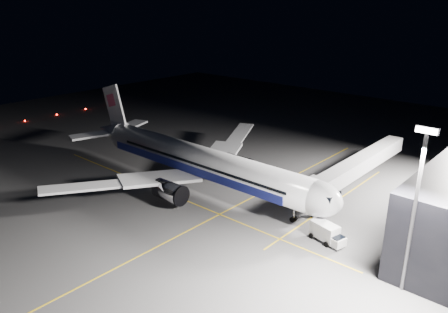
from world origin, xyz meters
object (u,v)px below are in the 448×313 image
Objects in this scene: jet_bridge at (356,167)px; safety_cone_a at (239,186)px; service_truck at (327,233)px; floodlight_mast_south at (416,197)px; baggage_tug at (212,167)px; safety_cone_c at (245,179)px; airliner at (197,160)px; safety_cone_b at (259,178)px.

jet_bridge is 60.91× the size of safety_cone_a.
floodlight_mast_south is at bearing -3.91° from service_truck.
safety_cone_c is at bearing 12.85° from baggage_tug.
service_truck is (28.65, -2.12, -3.67)m from airliner.
floodlight_mast_south reaches higher than baggage_tug.
floodlight_mast_south is 39.47m from safety_cone_b.
jet_bridge is 21.84m from safety_cone_a.
safety_cone_a is (6.38, 4.65, -4.88)m from airliner.
baggage_tug is (-44.64, 14.01, -11.63)m from floodlight_mast_south.
jet_bridge is 13.57× the size of baggage_tug.
airliner is 110.41× the size of safety_cone_c.
safety_cone_c is (8.71, -0.03, -0.46)m from baggage_tug.
service_truck is 24.78m from safety_cone_b.
baggage_tug reaches higher than safety_cone_b.
service_truck is 2.30× the size of baggage_tug.
safety_cone_c is (-35.93, 13.98, -12.09)m from floodlight_mast_south.
safety_cone_a reaches higher than safety_cone_c.
safety_cone_b is (-34.00, 16.03, -12.03)m from floodlight_mast_south.
service_truck reaches higher than safety_cone_b.
safety_cone_c is (-23.51, 10.09, -1.22)m from service_truck.
airliner reaches higher than safety_cone_c.
baggage_tug is 3.76× the size of safety_cone_b.
safety_cone_b is at bearing 46.62° from safety_cone_c.
safety_cone_a is 0.84× the size of safety_cone_b.
safety_cone_a is (-34.69, 10.67, -12.09)m from floodlight_mast_south.
baggage_tug is at bearing -169.26° from safety_cone_b.
floodlight_mast_south is at bearing -25.24° from safety_cone_b.
jet_bridge reaches higher than service_truck.
safety_cone_b is (0.69, 5.36, 0.05)m from safety_cone_a.
floodlight_mast_south is 3.55× the size of service_truck.
baggage_tug is 10.84m from safety_cone_b.
safety_cone_b reaches higher than safety_cone_a.
airliner is at bearing -52.91° from baggage_tug.
airliner reaches higher than safety_cone_a.
airliner is at bearing -122.84° from safety_cone_c.
safety_cone_b is at bearing 164.14° from service_truck.
floodlight_mast_south is at bearing -53.21° from jet_bridge.
jet_bridge is at bearing 38.04° from airliner.
jet_bridge is at bearing 38.76° from safety_cone_a.
floodlight_mast_south is 38.26m from safety_cone_a.
safety_cone_b is at bearing 154.76° from floodlight_mast_south.
safety_cone_a is (-22.27, 6.77, -1.22)m from service_truck.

